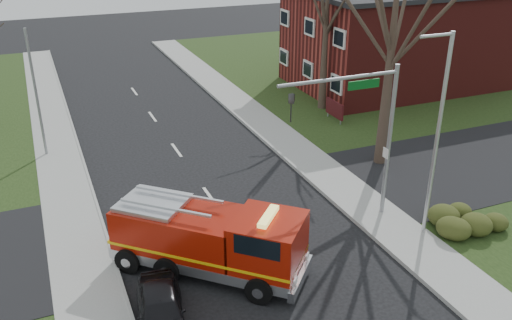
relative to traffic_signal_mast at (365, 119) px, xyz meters
name	(u,v)px	position (x,y,z in m)	size (l,w,h in m)	color
ground	(260,266)	(-5.21, -1.50, -4.71)	(120.00, 120.00, 0.00)	black
sidewalk_right	(396,231)	(0.99, -1.50, -4.63)	(2.40, 80.00, 0.15)	gray
sidewalk_left	(92,307)	(-11.41, -1.50, -4.63)	(2.40, 80.00, 0.15)	gray
brick_building	(398,38)	(13.79, 16.50, -1.05)	(15.40, 10.40, 7.25)	maroon
health_center_sign	(335,109)	(5.29, 11.00, -3.83)	(0.12, 2.00, 1.40)	#420F13
hedge_corner	(467,218)	(3.79, -2.50, -4.13)	(2.80, 2.00, 0.90)	#283413
bare_tree_near	(394,23)	(4.29, 4.50, 2.71)	(6.00, 6.00, 12.00)	#33271E
bare_tree_far	(327,12)	(5.79, 13.50, 1.78)	(5.25, 5.25, 10.50)	#33271E
traffic_signal_mast	(365,119)	(0.00, 0.00, 0.00)	(5.29, 0.18, 6.80)	gray
streetlight_pole	(437,132)	(1.93, -2.00, -0.16)	(1.48, 0.16, 8.40)	#B7BABF
utility_pole_far	(36,95)	(-12.01, 12.50, -1.21)	(0.14, 0.14, 7.00)	gray
fire_engine	(211,241)	(-6.96, -0.98, -3.43)	(6.78, 6.52, 2.83)	#991407
parked_car_maroon	(161,310)	(-9.41, -3.22, -4.07)	(1.50, 3.72, 1.27)	black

